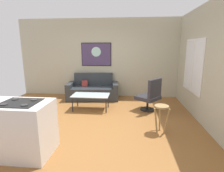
# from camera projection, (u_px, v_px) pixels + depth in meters

# --- Properties ---
(ground) EXTENTS (6.40, 6.40, 0.04)m
(ground) POSITION_uv_depth(u_px,v_px,m) (93.00, 121.00, 4.40)
(ground) COLOR brown
(back_wall) EXTENTS (6.40, 0.05, 2.80)m
(back_wall) POSITION_uv_depth(u_px,v_px,m) (105.00, 58.00, 6.45)
(back_wall) COLOR #B5B197
(back_wall) RESTS_ON ground
(right_wall) EXTENTS (0.05, 6.40, 2.80)m
(right_wall) POSITION_uv_depth(u_px,v_px,m) (204.00, 64.00, 4.14)
(right_wall) COLOR #B1AE95
(right_wall) RESTS_ON ground
(couch) EXTENTS (1.84, 1.03, 0.88)m
(couch) POSITION_uv_depth(u_px,v_px,m) (93.00, 91.00, 6.27)
(couch) COLOR #2B3136
(couch) RESTS_ON ground
(coffee_table) EXTENTS (1.06, 0.58, 0.45)m
(coffee_table) POSITION_uv_depth(u_px,v_px,m) (91.00, 96.00, 5.11)
(coffee_table) COLOR silver
(coffee_table) RESTS_ON ground
(armchair) EXTENTS (0.79, 0.80, 0.94)m
(armchair) POSITION_uv_depth(u_px,v_px,m) (150.00, 96.00, 5.00)
(armchair) COLOR black
(armchair) RESTS_ON ground
(bar_stool) EXTENTS (0.35, 0.34, 0.60)m
(bar_stool) POSITION_uv_depth(u_px,v_px,m) (161.00, 112.00, 3.71)
(bar_stool) COLOR #9C7C4B
(bar_stool) RESTS_ON ground
(kitchen_counter) EXTENTS (1.47, 0.70, 0.93)m
(kitchen_counter) POSITION_uv_depth(u_px,v_px,m) (8.00, 128.00, 2.98)
(kitchen_counter) COLOR silver
(kitchen_counter) RESTS_ON ground
(wall_painting) EXTENTS (1.09, 0.03, 0.84)m
(wall_painting) POSITION_uv_depth(u_px,v_px,m) (96.00, 54.00, 6.41)
(wall_painting) COLOR black
(window) EXTENTS (0.03, 1.34, 1.42)m
(window) POSITION_uv_depth(u_px,v_px,m) (193.00, 66.00, 4.74)
(window) COLOR silver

